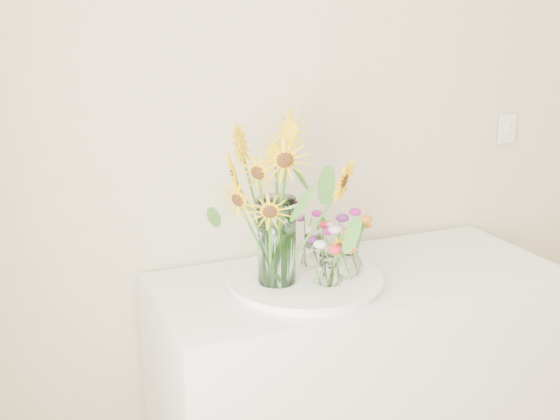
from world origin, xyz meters
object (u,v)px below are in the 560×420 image
object	(u,v)px
mason_jar	(277,241)
small_vase_c	(313,250)
counter	(354,390)
small_vase_a	(329,270)
small_vase_b	(349,257)
tray	(305,282)

from	to	relation	value
mason_jar	small_vase_c	world-z (taller)	mason_jar
counter	small_vase_a	distance (m)	0.56
counter	mason_jar	bearing A→B (deg)	-176.20
mason_jar	small_vase_c	distance (m)	0.22
counter	mason_jar	world-z (taller)	mason_jar
mason_jar	small_vase_c	size ratio (longest dim) A/B	2.62
counter	mason_jar	xyz separation A→B (m)	(-0.31, -0.02, 0.62)
mason_jar	small_vase_b	xyz separation A→B (m)	(0.25, -0.03, -0.08)
small_vase_c	small_vase_b	bearing A→B (deg)	-62.57
tray	small_vase_a	bearing A→B (deg)	-62.93
small_vase_a	small_vase_b	distance (m)	0.11
counter	small_vase_a	world-z (taller)	small_vase_a
counter	tray	bearing A→B (deg)	-175.62
small_vase_a	small_vase_c	world-z (taller)	small_vase_c
counter	tray	distance (m)	0.51
counter	small_vase_b	xyz separation A→B (m)	(-0.07, -0.05, 0.54)
tray	small_vase_c	size ratio (longest dim) A/B	4.53
counter	small_vase_b	world-z (taller)	small_vase_b
small_vase_b	small_vase_c	distance (m)	0.15
mason_jar	small_vase_a	distance (m)	0.19
small_vase_b	small_vase_c	bearing A→B (deg)	117.43
small_vase_a	small_vase_c	size ratio (longest dim) A/B	0.97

